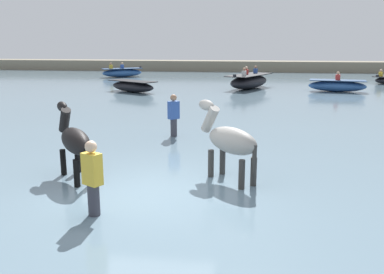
{
  "coord_description": "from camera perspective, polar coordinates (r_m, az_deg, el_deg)",
  "views": [
    {
      "loc": [
        1.89,
        -7.6,
        3.22
      ],
      "look_at": [
        0.51,
        2.68,
        0.83
      ],
      "focal_mm": 39.33,
      "sensor_mm": 36.0,
      "label": 1
    }
  ],
  "objects": [
    {
      "name": "person_onlooker_left",
      "position": [
        12.89,
        -2.5,
        2.43
      ],
      "size": [
        0.37,
        0.37,
        1.63
      ],
      "color": "#383842",
      "rests_on": "ground"
    },
    {
      "name": "horse_lead_black",
      "position": [
        9.19,
        -15.63,
        -0.71
      ],
      "size": [
        1.37,
        1.53,
        1.9
      ],
      "color": "black",
      "rests_on": "ground"
    },
    {
      "name": "boat_distant_east",
      "position": [
        25.8,
        19.09,
        6.59
      ],
      "size": [
        3.34,
        1.61,
        1.15
      ],
      "color": "#28518E",
      "rests_on": "water_surface"
    },
    {
      "name": "far_shoreline",
      "position": [
        41.23,
        5.08,
        9.35
      ],
      "size": [
        80.0,
        2.4,
        1.31
      ],
      "primitive_type": "cube",
      "color": "gray",
      "rests_on": "ground"
    },
    {
      "name": "water_surface",
      "position": [
        17.96,
        1.5,
        3.17
      ],
      "size": [
        90.0,
        90.0,
        0.33
      ],
      "primitive_type": "cube",
      "color": "slate",
      "rests_on": "ground"
    },
    {
      "name": "ground_plane",
      "position": [
        8.47,
        -5.93,
        -9.48
      ],
      "size": [
        120.0,
        120.0,
        0.0
      ],
      "primitive_type": "plane",
      "color": "gray"
    },
    {
      "name": "boat_mid_channel",
      "position": [
        26.22,
        7.75,
        7.48
      ],
      "size": [
        3.08,
        4.3,
        1.33
      ],
      "color": "black",
      "rests_on": "water_surface"
    },
    {
      "name": "person_spectator_far",
      "position": [
        7.24,
        -13.28,
        -6.37
      ],
      "size": [
        0.38,
        0.33,
        1.63
      ],
      "color": "#383842",
      "rests_on": "ground"
    },
    {
      "name": "boat_near_starboard",
      "position": [
        34.76,
        -9.45,
        8.62
      ],
      "size": [
        3.37,
        2.77,
        1.17
      ],
      "color": "#28518E",
      "rests_on": "water_surface"
    },
    {
      "name": "horse_trailing_grey",
      "position": [
        8.76,
        5.12,
        -0.7
      ],
      "size": [
        1.49,
        1.51,
        1.96
      ],
      "color": "gray",
      "rests_on": "ground"
    },
    {
      "name": "boat_far_inshore",
      "position": [
        24.49,
        -8.06,
        6.83
      ],
      "size": [
        3.27,
        2.57,
        0.64
      ],
      "color": "black",
      "rests_on": "water_surface"
    }
  ]
}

